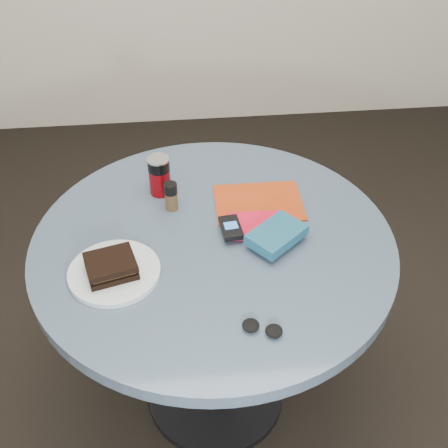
{
  "coord_description": "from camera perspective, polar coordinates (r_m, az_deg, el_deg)",
  "views": [
    {
      "loc": [
        -0.09,
        -1.15,
        1.77
      ],
      "look_at": [
        0.03,
        0.0,
        0.8
      ],
      "focal_mm": 45.0,
      "sensor_mm": 36.0,
      "label": 1
    }
  ],
  "objects": [
    {
      "name": "plate",
      "position": [
        1.46,
        -11.08,
        -4.84
      ],
      "size": [
        0.25,
        0.25,
        0.01
      ],
      "primitive_type": "cylinder",
      "rotation": [
        0.0,
        0.0,
        0.05
      ],
      "color": "silver",
      "rests_on": "table"
    },
    {
      "name": "red_book",
      "position": [
        1.57,
        3.36,
        -0.12
      ],
      "size": [
        0.16,
        0.11,
        0.01
      ],
      "primitive_type": "cube",
      "rotation": [
        0.0,
        0.0,
        -0.02
      ],
      "color": "red",
      "rests_on": "magazine"
    },
    {
      "name": "magazine",
      "position": [
        1.67,
        3.54,
        2.21
      ],
      "size": [
        0.26,
        0.2,
        0.0
      ],
      "primitive_type": "cube",
      "rotation": [
        0.0,
        0.0,
        -0.01
      ],
      "color": "#9D300E",
      "rests_on": "table"
    },
    {
      "name": "ground",
      "position": [
        2.12,
        -0.84,
        -16.9
      ],
      "size": [
        4.0,
        4.0,
        0.0
      ],
      "primitive_type": "plane",
      "color": "black",
      "rests_on": "ground"
    },
    {
      "name": "mp3_player",
      "position": [
        1.54,
        0.7,
        -0.38
      ],
      "size": [
        0.06,
        0.1,
        0.02
      ],
      "color": "black",
      "rests_on": "red_book"
    },
    {
      "name": "novel",
      "position": [
        1.51,
        5.37,
        -1.11
      ],
      "size": [
        0.18,
        0.18,
        0.03
      ],
      "primitive_type": "cube",
      "rotation": [
        0.0,
        0.0,
        0.7
      ],
      "color": "navy",
      "rests_on": "red_book"
    },
    {
      "name": "headphones",
      "position": [
        1.31,
        3.91,
        -10.52
      ],
      "size": [
        0.1,
        0.08,
        0.02
      ],
      "color": "black",
      "rests_on": "table"
    },
    {
      "name": "table",
      "position": [
        1.66,
        -1.04,
        -5.74
      ],
      "size": [
        1.0,
        1.0,
        0.75
      ],
      "color": "black",
      "rests_on": "ground"
    },
    {
      "name": "sandwich",
      "position": [
        1.44,
        -11.42,
        -4.21
      ],
      "size": [
        0.14,
        0.13,
        0.04
      ],
      "color": "black",
      "rests_on": "plate"
    },
    {
      "name": "soda_can",
      "position": [
        1.68,
        -6.57,
        4.91
      ],
      "size": [
        0.07,
        0.07,
        0.12
      ],
      "color": "#6E050B",
      "rests_on": "table"
    },
    {
      "name": "pepper_grinder",
      "position": [
        1.63,
        -5.4,
        2.84
      ],
      "size": [
        0.05,
        0.05,
        0.09
      ],
      "color": "#43321D",
      "rests_on": "table"
    }
  ]
}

